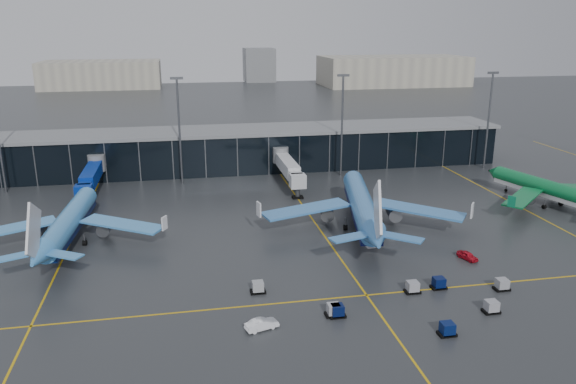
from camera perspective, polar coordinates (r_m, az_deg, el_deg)
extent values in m
plane|color=#282B2D|center=(92.96, -0.91, -6.84)|extent=(600.00, 600.00, 0.00)
cube|color=black|center=(150.18, -5.10, 4.25)|extent=(140.00, 16.00, 10.00)
cube|color=slate|center=(149.14, -5.15, 6.24)|extent=(142.00, 17.00, 0.80)
cylinder|color=#595B60|center=(142.54, -18.87, 2.82)|extent=(4.00, 4.00, 4.00)
cube|color=navy|center=(129.76, -19.57, 1.09)|extent=(3.00, 24.00, 3.00)
cylinder|color=#595B60|center=(123.48, -19.91, -1.21)|extent=(1.00, 1.00, 2.60)
cylinder|color=#595B60|center=(143.27, -0.75, 3.79)|extent=(4.00, 4.00, 4.00)
cube|color=silver|center=(130.57, 0.31, 2.16)|extent=(3.00, 24.00, 3.00)
cylinder|color=#595B60|center=(124.33, 0.99, -0.07)|extent=(1.00, 1.00, 2.60)
cylinder|color=#595B60|center=(136.19, -10.96, 5.95)|extent=(0.50, 0.50, 25.00)
cube|color=#595B60|center=(134.49, -11.26, 11.27)|extent=(3.00, 0.40, 0.60)
cylinder|color=#595B60|center=(141.90, 5.50, 6.60)|extent=(0.50, 0.50, 25.00)
cube|color=#595B60|center=(140.27, 5.65, 11.71)|extent=(3.00, 0.40, 0.60)
cylinder|color=#595B60|center=(157.87, 19.67, 6.73)|extent=(0.50, 0.50, 25.00)
cube|color=#595B60|center=(156.41, 20.13, 11.31)|extent=(3.00, 0.40, 0.60)
cube|color=#B2AD99|center=(370.52, 10.60, 12.01)|extent=(90.00, 42.00, 18.00)
cube|color=#B2AD99|center=(367.91, -18.40, 11.28)|extent=(70.00, 38.00, 16.00)
cube|color=#B2AD99|center=(388.74, -2.95, 12.77)|extent=(20.00, 20.00, 22.00)
cube|color=gold|center=(112.18, -20.74, -3.76)|extent=(0.30, 120.00, 0.02)
cube|color=gold|center=(113.12, 2.30, -2.48)|extent=(0.30, 120.00, 0.02)
cube|color=gold|center=(130.61, 21.90, -1.07)|extent=(0.30, 120.00, 0.02)
cube|color=gold|center=(82.12, 7.98, -10.34)|extent=(220.00, 0.30, 0.02)
cube|color=black|center=(83.96, 12.51, -9.83)|extent=(2.20, 1.50, 0.36)
cube|color=#95969D|center=(83.62, 12.55, -9.36)|extent=(1.60, 1.50, 1.50)
cube|color=black|center=(86.08, 15.04, -9.33)|extent=(2.20, 1.50, 0.36)
cube|color=#04103D|center=(85.75, 15.08, -8.86)|extent=(1.60, 1.50, 1.50)
cube|color=black|center=(81.54, 19.92, -11.32)|extent=(2.20, 1.50, 0.36)
cube|color=#919199|center=(81.19, 19.97, -10.84)|extent=(1.60, 1.50, 1.50)
cube|color=black|center=(88.45, 20.87, -9.16)|extent=(2.20, 1.50, 0.36)
cube|color=gray|center=(88.13, 20.92, -8.71)|extent=(1.60, 1.50, 1.50)
cube|color=black|center=(76.15, 5.02, -12.38)|extent=(2.20, 1.50, 0.36)
cube|color=#040F3A|center=(75.78, 5.03, -11.87)|extent=(1.60, 1.50, 1.50)
cube|color=black|center=(76.31, 4.63, -12.30)|extent=(2.20, 1.50, 0.36)
cube|color=#989AA0|center=(75.94, 4.65, -11.79)|extent=(1.60, 1.50, 1.50)
cube|color=black|center=(82.11, -3.07, -10.06)|extent=(2.20, 1.50, 0.36)
cube|color=#94979C|center=(81.77, -3.08, -9.57)|extent=(1.60, 1.50, 1.50)
cube|color=black|center=(74.52, 15.83, -13.70)|extent=(2.20, 1.50, 0.36)
cube|color=#051445|center=(74.15, 15.88, -13.18)|extent=(1.60, 1.50, 1.50)
cube|color=silver|center=(99.60, 8.37, -5.13)|extent=(2.46, 3.37, 0.80)
cube|color=silver|center=(98.92, 8.41, -4.11)|extent=(1.83, 2.96, 2.29)
imported|color=#B70E1D|center=(97.24, 17.77, -6.17)|extent=(2.63, 4.14, 1.31)
imported|color=white|center=(72.90, -2.67, -13.26)|extent=(4.59, 2.73, 1.43)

